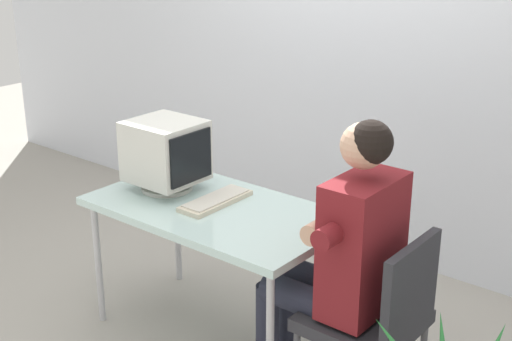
{
  "coord_description": "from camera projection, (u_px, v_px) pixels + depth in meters",
  "views": [
    {
      "loc": [
        2.2,
        -2.4,
        2.09
      ],
      "look_at": [
        0.26,
        0.0,
        0.98
      ],
      "focal_mm": 49.7,
      "sensor_mm": 36.0,
      "label": 1
    }
  ],
  "objects": [
    {
      "name": "ground_plane",
      "position": [
        218.0,
        333.0,
        3.76
      ],
      "size": [
        12.0,
        12.0,
        0.0
      ],
      "primitive_type": "plane",
      "color": "#9E998E"
    },
    {
      "name": "wall_back",
      "position": [
        413.0,
        23.0,
        4.1
      ],
      "size": [
        8.0,
        0.1,
        3.0
      ],
      "primitive_type": "cube",
      "color": "silver",
      "rests_on": "ground_plane"
    },
    {
      "name": "desk",
      "position": [
        215.0,
        216.0,
        3.53
      ],
      "size": [
        1.28,
        0.71,
        0.73
      ],
      "color": "#B7B7BC",
      "rests_on": "ground_plane"
    },
    {
      "name": "crt_monitor",
      "position": [
        166.0,
        152.0,
        3.67
      ],
      "size": [
        0.37,
        0.34,
        0.37
      ],
      "color": "silver",
      "rests_on": "desk"
    },
    {
      "name": "keyboard",
      "position": [
        216.0,
        200.0,
        3.55
      ],
      "size": [
        0.15,
        0.41,
        0.03
      ],
      "color": "beige",
      "rests_on": "desk"
    },
    {
      "name": "office_chair",
      "position": [
        377.0,
        314.0,
        3.01
      ],
      "size": [
        0.46,
        0.46,
        0.86
      ],
      "color": "#4C4C51",
      "rests_on": "ground_plane"
    },
    {
      "name": "person_seated",
      "position": [
        341.0,
        254.0,
        3.04
      ],
      "size": [
        0.72,
        0.59,
        1.34
      ],
      "color": "maroon",
      "rests_on": "ground_plane"
    }
  ]
}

